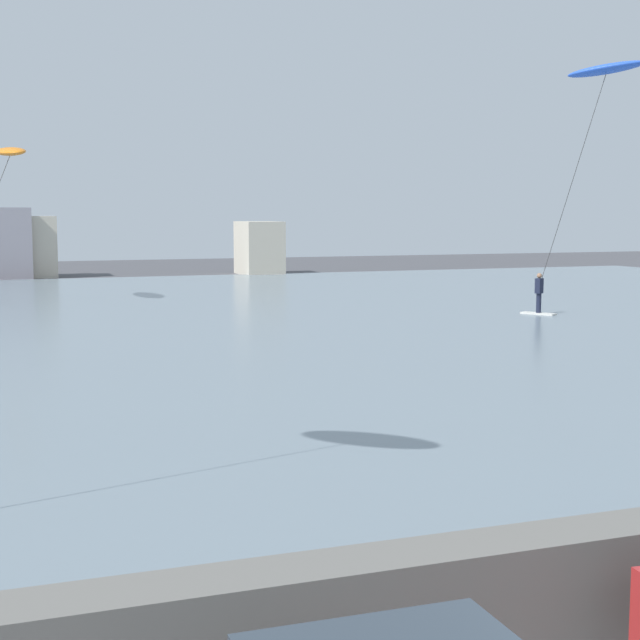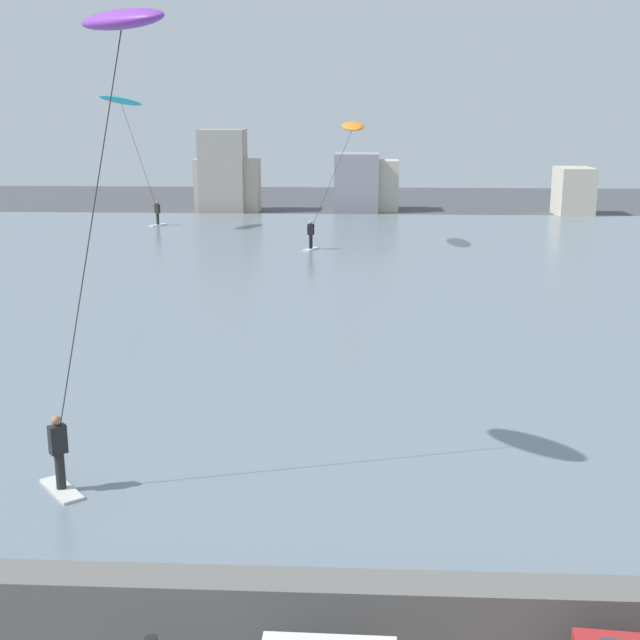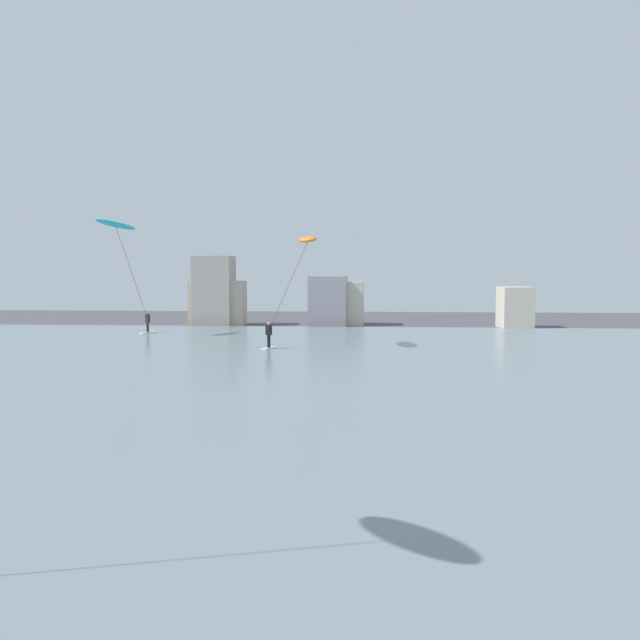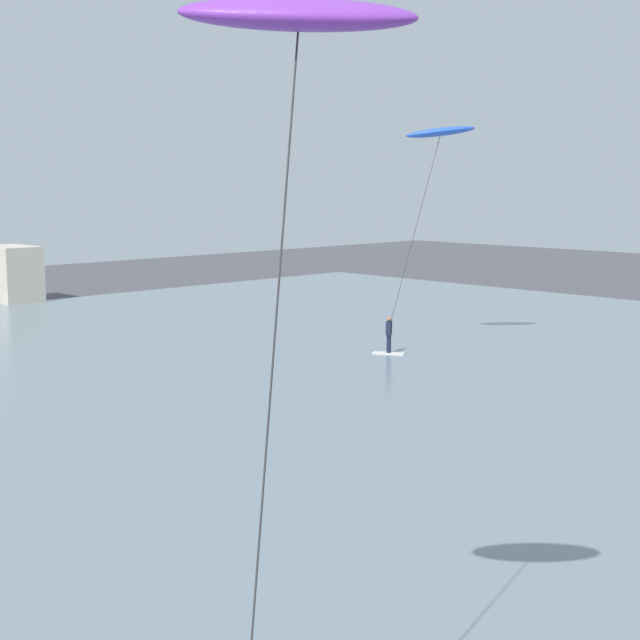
# 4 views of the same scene
# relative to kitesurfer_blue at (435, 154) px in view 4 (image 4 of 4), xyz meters

# --- Properties ---
(water_bay) EXTENTS (84.00, 52.00, 0.10)m
(water_bay) POSITION_rel_kitesurfer_blue_xyz_m (-18.78, 2.64, -8.70)
(water_bay) COLOR slate
(water_bay) RESTS_ON ground
(kitesurfer_blue) EXTENTS (4.14, 3.03, 9.97)m
(kitesurfer_blue) POSITION_rel_kitesurfer_blue_xyz_m (0.00, 0.00, 0.00)
(kitesurfer_blue) COLOR silver
(kitesurfer_blue) RESTS_ON water_bay
(kitesurfer_purple) EXTENTS (3.47, 2.67, 9.65)m
(kitesurfer_purple) POSITION_rel_kitesurfer_blue_xyz_m (-25.60, -18.62, -0.45)
(kitesurfer_purple) COLOR silver
(kitesurfer_purple) RESTS_ON water_bay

